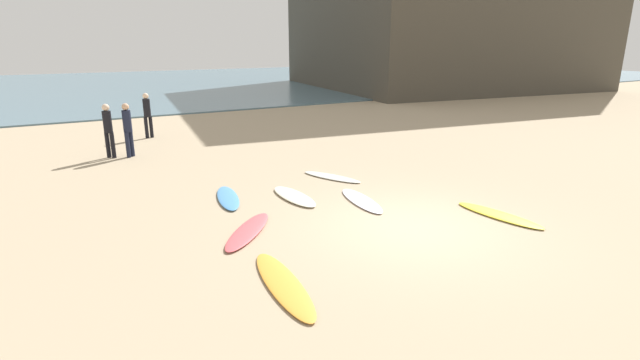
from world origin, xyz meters
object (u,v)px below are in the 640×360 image
Objects in this scene: surfboard_0 at (332,177)px; surfboard_6 at (228,198)px; surfboard_5 at (361,200)px; surfboard_2 at (248,231)px; surfboard_4 at (499,215)px; beachgoer_mid at (147,113)px; beachgoer_far at (128,127)px; beachgoer_near at (108,128)px; surfboard_1 at (283,284)px; surfboard_3 at (294,196)px.

surfboard_6 reaches higher than surfboard_0.
surfboard_5 reaches higher than surfboard_0.
surfboard_2 is 2.29m from surfboard_6.
surfboard_5 is at bearing 124.48° from surfboard_4.
surfboard_4 reaches higher than surfboard_0.
beachgoer_mid is 3.34m from beachgoer_far.
surfboard_0 is 7.86m from beachgoer_near.
beachgoer_mid is at bearing 114.21° from surfboard_5.
surfboard_5 is (-0.45, -2.16, 0.00)m from surfboard_0.
surfboard_1 is 10.66m from beachgoer_far.
beachgoer_far is at bearing 115.38° from surfboard_6.
surfboard_5 is at bearing 74.76° from beachgoer_far.
beachgoer_near is (-5.21, 5.81, 0.99)m from surfboard_0.
surfboard_0 is 2.06m from surfboard_3.
beachgoer_near is 1.00× the size of beachgoer_mid.
surfboard_2 is 1.16× the size of beachgoer_far.
surfboard_3 is 7.76m from beachgoer_near.
surfboard_4 is (3.42, -3.45, -0.01)m from surfboard_3.
surfboard_0 is 2.21m from surfboard_5.
beachgoer_far is (-0.72, 10.59, 0.99)m from surfboard_1.
beachgoer_near is at bearing 103.11° from surfboard_1.
surfboard_3 reaches higher than surfboard_0.
beachgoer_mid is (-1.67, 9.82, 0.98)m from surfboard_3.
surfboard_5 is 9.33m from beachgoer_near.
surfboard_1 is at bearing 177.12° from surfboard_4.
surfboard_6 is 1.08× the size of beachgoer_far.
surfboard_3 is 1.04× the size of beachgoer_near.
surfboard_2 reaches higher than surfboard_5.
surfboard_3 is at bearing 81.66° from surfboard_2.
surfboard_4 is 6.45m from surfboard_6.
surfboard_6 reaches higher than surfboard_4.
surfboard_0 is at bearing -81.96° from beachgoer_mid.
beachgoer_near is 0.61m from beachgoer_far.
beachgoer_far reaches higher than surfboard_6.
surfboard_6 is (-2.79, 1.81, 0.01)m from surfboard_5.
surfboard_3 is 1.05× the size of beachgoer_mid.
surfboard_5 is at bearing -41.37° from surfboard_3.
surfboard_3 is at bearing 127.42° from surfboard_4.
beachgoer_mid is at bearing 98.03° from surfboard_3.
surfboard_2 is at bearing 145.54° from beachgoer_near.
surfboard_0 is 0.80× the size of surfboard_1.
surfboard_6 is at bearing 155.96° from surfboard_5.
surfboard_1 is at bearing -132.02° from surfboard_5.
surfboard_2 is 2.39m from surfboard_3.
surfboard_4 is at bearing -28.05° from surfboard_6.
beachgoer_near is at bearing 142.55° from surfboard_2.
beachgoer_mid reaches higher than surfboard_6.
surfboard_1 is at bearing -55.94° from surfboard_2.
surfboard_4 is (5.26, -1.92, -0.01)m from surfboard_2.
surfboard_5 is at bearing -88.09° from beachgoer_mid.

